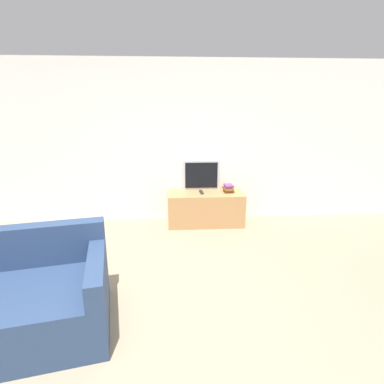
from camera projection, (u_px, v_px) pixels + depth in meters
name	position (u px, v px, depth m)	size (l,w,h in m)	color
ground_plane	(132.00, 356.00, 2.32)	(14.00, 14.00, 0.00)	gray
wall_back	(152.00, 143.00, 4.88)	(9.00, 0.06, 2.60)	white
tv_stand	(206.00, 208.00, 4.91)	(1.22, 0.52, 0.53)	tan
television	(201.00, 175.00, 4.97)	(0.62, 0.09, 0.50)	silver
couch	(8.00, 304.00, 2.49)	(1.76, 1.26, 0.83)	navy
book_stack	(228.00, 188.00, 4.88)	(0.19, 0.24, 0.12)	#995623
remote_on_stand	(201.00, 192.00, 4.83)	(0.06, 0.20, 0.02)	#2D2D2D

